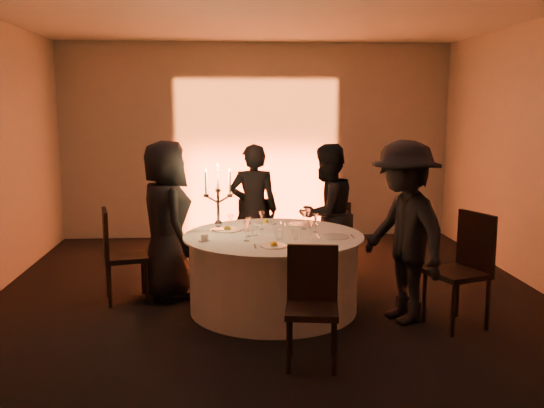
{
  "coord_description": "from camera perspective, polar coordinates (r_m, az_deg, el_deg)",
  "views": [
    {
      "loc": [
        -0.44,
        -5.9,
        2.04
      ],
      "look_at": [
        0.0,
        0.2,
        1.05
      ],
      "focal_mm": 40.0,
      "sensor_mm": 36.0,
      "label": 1
    }
  ],
  "objects": [
    {
      "name": "wall_front",
      "position": [
        2.5,
        6.12,
        -3.39
      ],
      "size": [
        7.0,
        0.0,
        7.0
      ],
      "primitive_type": "plane",
      "rotation": [
        -1.57,
        0.0,
        0.0
      ],
      "color": "#A4A098",
      "rests_on": "floor"
    },
    {
      "name": "plate_left",
      "position": [
        6.27,
        -4.23,
        -2.36
      ],
      "size": [
        0.35,
        0.29,
        0.08
      ],
      "color": "white",
      "rests_on": "banquet_table"
    },
    {
      "name": "wine_glass_f",
      "position": [
        6.28,
        -0.96,
        -1.19
      ],
      "size": [
        0.07,
        0.07,
        0.19
      ],
      "color": "white",
      "rests_on": "banquet_table"
    },
    {
      "name": "tumbler_b",
      "position": [
        6.02,
        -1.6,
        -2.54
      ],
      "size": [
        0.07,
        0.07,
        0.09
      ],
      "primitive_type": "cylinder",
      "color": "white",
      "rests_on": "banquet_table"
    },
    {
      "name": "uplighter_fixture",
      "position": [
        9.32,
        -1.33,
        -3.12
      ],
      "size": [
        0.25,
        0.12,
        0.1
      ],
      "primitive_type": "cube",
      "color": "black",
      "rests_on": "floor"
    },
    {
      "name": "candelabra",
      "position": [
        6.23,
        -5.08,
        -0.3
      ],
      "size": [
        0.3,
        0.14,
        0.71
      ],
      "color": "silver",
      "rests_on": "banquet_table"
    },
    {
      "name": "chair_right",
      "position": [
        5.93,
        17.69,
        -5.26
      ],
      "size": [
        0.6,
        0.6,
        1.07
      ],
      "rotation": [
        0.0,
        0.0,
        -1.22
      ],
      "color": "black",
      "rests_on": "floor"
    },
    {
      "name": "guest_back_right",
      "position": [
        7.02,
        5.15,
        -0.93
      ],
      "size": [
        1.0,
        0.96,
        1.62
      ],
      "primitive_type": "imported",
      "rotation": [
        0.0,
        0.0,
        -2.5
      ],
      "color": "black",
      "rests_on": "floor"
    },
    {
      "name": "ceiling",
      "position": [
        5.99,
        0.14,
        18.42
      ],
      "size": [
        7.0,
        7.0,
        0.0
      ],
      "primitive_type": "plane",
      "rotation": [
        3.14,
        0.0,
        0.0
      ],
      "color": "silver",
      "rests_on": "wall_back"
    },
    {
      "name": "wine_glass_c",
      "position": [
        6.46,
        3.4,
        -0.92
      ],
      "size": [
        0.07,
        0.07,
        0.19
      ],
      "color": "white",
      "rests_on": "banquet_table"
    },
    {
      "name": "chair_back_right",
      "position": [
        7.47,
        5.67,
        -2.8
      ],
      "size": [
        0.53,
        0.53,
        0.88
      ],
      "rotation": [
        0.0,
        0.0,
        -2.62
      ],
      "color": "black",
      "rests_on": "floor"
    },
    {
      "name": "wine_glass_e",
      "position": [
        5.83,
        3.68,
        -2.02
      ],
      "size": [
        0.07,
        0.07,
        0.19
      ],
      "color": "white",
      "rests_on": "banquet_table"
    },
    {
      "name": "wine_glass_a",
      "position": [
        5.75,
        -2.42,
        -2.17
      ],
      "size": [
        0.07,
        0.07,
        0.19
      ],
      "color": "white",
      "rests_on": "banquet_table"
    },
    {
      "name": "plate_right",
      "position": [
        5.97,
        5.97,
        -3.08
      ],
      "size": [
        0.36,
        0.28,
        0.01
      ],
      "color": "white",
      "rests_on": "banquet_table"
    },
    {
      "name": "wine_glass_g",
      "position": [
        6.15,
        4.13,
        -1.43
      ],
      "size": [
        0.07,
        0.07,
        0.19
      ],
      "color": "white",
      "rests_on": "banquet_table"
    },
    {
      "name": "chair_front",
      "position": [
        4.9,
        3.79,
        -8.82
      ],
      "size": [
        0.47,
        0.47,
        0.94
      ],
      "rotation": [
        0.0,
        0.0,
        -0.15
      ],
      "color": "black",
      "rests_on": "floor"
    },
    {
      "name": "tumbler_c",
      "position": [
        5.87,
        2.21,
        -2.85
      ],
      "size": [
        0.07,
        0.07,
        0.09
      ],
      "primitive_type": "cylinder",
      "color": "white",
      "rests_on": "banquet_table"
    },
    {
      "name": "guest_back_left",
      "position": [
        7.33,
        -1.73,
        -0.55
      ],
      "size": [
        0.62,
        0.44,
        1.6
      ],
      "primitive_type": "imported",
      "rotation": [
        0.0,
        0.0,
        3.03
      ],
      "color": "black",
      "rests_on": "floor"
    },
    {
      "name": "wine_glass_h",
      "position": [
        5.95,
        -2.25,
        -1.79
      ],
      "size": [
        0.07,
        0.07,
        0.19
      ],
      "color": "white",
      "rests_on": "banquet_table"
    },
    {
      "name": "coffee_cup",
      "position": [
        5.83,
        -6.35,
        -3.16
      ],
      "size": [
        0.11,
        0.11,
        0.07
      ],
      "color": "white",
      "rests_on": "banquet_table"
    },
    {
      "name": "guest_left",
      "position": [
        6.5,
        -9.96,
        -1.53
      ],
      "size": [
        0.81,
        0.97,
        1.69
      ],
      "primitive_type": "imported",
      "rotation": [
        0.0,
        0.0,
        1.96
      ],
      "color": "black",
      "rests_on": "floor"
    },
    {
      "name": "guest_right",
      "position": [
        5.85,
        12.3,
        -2.59
      ],
      "size": [
        0.97,
        1.27,
        1.73
      ],
      "primitive_type": "imported",
      "rotation": [
        0.0,
        0.0,
        -1.25
      ],
      "color": "black",
      "rests_on": "floor"
    },
    {
      "name": "plate_back_right",
      "position": [
        6.54,
        2.73,
        -1.94
      ],
      "size": [
        0.35,
        0.27,
        0.01
      ],
      "color": "white",
      "rests_on": "banquet_table"
    },
    {
      "name": "plate_front",
      "position": [
        5.54,
        0.15,
        -3.86
      ],
      "size": [
        0.36,
        0.25,
        0.08
      ],
      "color": "white",
      "rests_on": "banquet_table"
    },
    {
      "name": "wall_back",
      "position": [
        9.42,
        -1.45,
        5.92
      ],
      "size": [
        7.0,
        0.0,
        7.0
      ],
      "primitive_type": "plane",
      "rotation": [
        1.57,
        0.0,
        0.0
      ],
      "color": "#A4A098",
      "rests_on": "floor"
    },
    {
      "name": "wine_glass_b",
      "position": [
        6.3,
        3.01,
        -1.17
      ],
      "size": [
        0.07,
        0.07,
        0.19
      ],
      "color": "white",
      "rests_on": "banquet_table"
    },
    {
      "name": "floor",
      "position": [
        6.26,
        0.13,
        -9.83
      ],
      "size": [
        7.0,
        7.0,
        0.0
      ],
      "primitive_type": "plane",
      "color": "black",
      "rests_on": "ground"
    },
    {
      "name": "chair_back_left",
      "position": [
        7.7,
        -1.66,
        -2.3
      ],
      "size": [
        0.42,
        0.42,
        0.9
      ],
      "rotation": [
        0.0,
        0.0,
        3.08
      ],
      "color": "black",
      "rests_on": "floor"
    },
    {
      "name": "banquet_table",
      "position": [
        6.14,
        0.13,
        -6.44
      ],
      "size": [
        1.8,
        1.8,
        0.77
      ],
      "color": "black",
      "rests_on": "floor"
    },
    {
      "name": "wine_glass_d",
      "position": [
        6.12,
        -3.91,
        -1.49
      ],
      "size": [
        0.07,
        0.07,
        0.19
      ],
      "color": "white",
      "rests_on": "banquet_table"
    },
    {
      "name": "chair_left",
      "position": [
        6.53,
        -14.34,
        -4.21
      ],
      "size": [
        0.52,
        0.52,
        0.99
      ],
      "rotation": [
        0.0,
        0.0,
        1.81
      ],
      "color": "black",
      "rests_on": "floor"
    },
    {
      "name": "tumbler_a",
      "position": [
        5.85,
        0.73,
        -2.89
      ],
      "size": [
        0.07,
        0.07,
        0.09
      ],
      "primitive_type": "cylinder",
      "color": "white",
      "rests_on": "banquet_table"
    },
    {
      "name": "plate_back_left",
      "position": [
        6.62,
        -0.64,
        -1.69
      ],
      "size": [
        0.36,
        0.25,
        0.08
      ],
      "color": "white",
      "rests_on": "banquet_table"
    }
  ]
}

